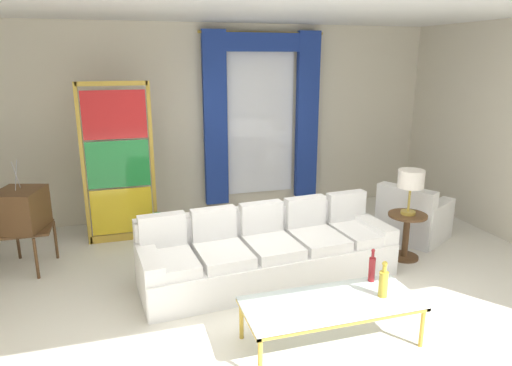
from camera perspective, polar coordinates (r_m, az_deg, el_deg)
ground_plane at (r=5.06m, az=2.87°, el=-14.19°), size 16.00×16.00×0.00m
wall_rear at (r=7.43m, az=-4.93°, el=7.59°), size 8.00×0.12×3.00m
ceiling_slab at (r=5.19m, az=0.19°, el=21.15°), size 8.00×7.60×0.04m
curtained_window at (r=7.42m, az=0.78°, el=9.51°), size 2.00×0.17×2.70m
couch_white_long at (r=5.40m, az=1.30°, el=-8.56°), size 2.98×1.16×0.86m
coffee_table at (r=4.26m, az=9.34°, el=-14.69°), size 1.58×0.66×0.41m
bottle_blue_decanter at (r=4.60m, az=14.20°, el=-10.20°), size 0.06×0.06×0.34m
bottle_crystal_tall at (r=4.36m, az=15.54°, el=-11.79°), size 0.08×0.08×0.34m
vintage_tv at (r=6.12m, az=-27.16°, el=-3.18°), size 0.65×0.70×1.35m
armchair_white at (r=6.87m, az=18.84°, el=-4.25°), size 1.11×1.10×0.80m
stained_glass_divider at (r=6.48m, az=-16.69°, el=1.88°), size 0.95×0.05×2.20m
peacock_figurine at (r=6.45m, az=-11.97°, el=-5.66°), size 0.44×0.60×0.50m
round_side_table at (r=6.16m, az=18.15°, el=-5.80°), size 0.48×0.48×0.59m
table_lamp_brass at (r=5.96m, az=18.68°, el=0.26°), size 0.32×0.32×0.57m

